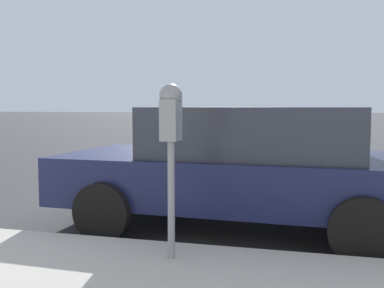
% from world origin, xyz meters
% --- Properties ---
extents(ground_plane, '(220.00, 220.00, 0.00)m').
position_xyz_m(ground_plane, '(0.00, 0.00, 0.00)').
color(ground_plane, '#333335').
extents(parking_meter, '(0.21, 0.19, 1.46)m').
position_xyz_m(parking_meter, '(-2.63, -0.06, 1.28)').
color(parking_meter, gray).
rests_on(parking_meter, sidewalk).
extents(car_navy, '(2.25, 4.28, 1.43)m').
position_xyz_m(car_navy, '(-0.91, -0.44, 0.76)').
color(car_navy, '#14193D').
rests_on(car_navy, ground_plane).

